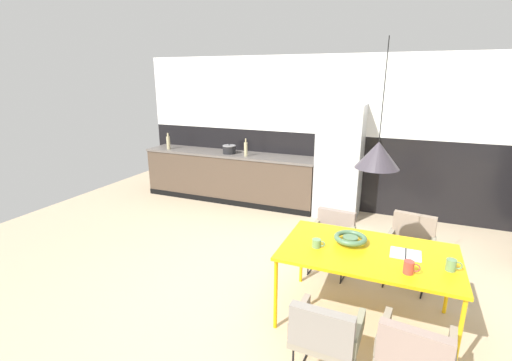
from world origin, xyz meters
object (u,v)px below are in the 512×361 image
at_px(open_book, 406,254).
at_px(bottle_wine_green, 168,142).
at_px(dining_table, 368,255).
at_px(mug_white_ceramic, 409,267).
at_px(mug_dark_espresso, 317,243).
at_px(fruit_bowl, 350,238).
at_px(armchair_near_window, 411,242).
at_px(mug_tall_blue, 452,265).
at_px(armchair_by_stool, 325,332).
at_px(refrigerator_column, 339,161).
at_px(armchair_corner_seat, 333,233).
at_px(pendant_lamp_over_table_near, 378,155).
at_px(armchair_head_of_table, 414,350).
at_px(cooking_pot, 229,149).
at_px(bottle_vinegar_dark, 246,149).

relative_size(open_book, bottle_wine_green, 0.83).
xyz_separation_m(dining_table, open_book, (0.32, 0.06, 0.05)).
bearing_deg(mug_white_ceramic, mug_dark_espresso, 167.96).
height_order(fruit_bowl, mug_white_ceramic, mug_white_ceramic).
relative_size(armchair_near_window, mug_tall_blue, 6.28).
distance_m(armchair_by_stool, open_book, 1.14).
xyz_separation_m(refrigerator_column, armchair_corner_seat, (0.29, -1.88, -0.45)).
relative_size(bottle_wine_green, pendant_lamp_over_table_near, 0.30).
height_order(dining_table, mug_white_ceramic, mug_white_ceramic).
height_order(refrigerator_column, fruit_bowl, refrigerator_column).
height_order(armchair_head_of_table, mug_dark_espresso, mug_dark_espresso).
relative_size(armchair_head_of_table, open_book, 2.82).
height_order(open_book, mug_tall_blue, mug_tall_blue).
bearing_deg(armchair_head_of_table, open_book, 102.82).
height_order(cooking_pot, pendant_lamp_over_table_near, pendant_lamp_over_table_near).
xyz_separation_m(armchair_corner_seat, open_book, (0.80, -0.79, 0.27)).
xyz_separation_m(armchair_near_window, pendant_lamp_over_table_near, (-0.38, -0.90, 1.15)).
height_order(armchair_corner_seat, bottle_vinegar_dark, bottle_vinegar_dark).
xyz_separation_m(refrigerator_column, bottle_wine_green, (-3.31, -0.13, 0.11)).
bearing_deg(bottle_vinegar_dark, pendant_lamp_over_table_near, -46.80).
bearing_deg(bottle_wine_green, armchair_near_window, -20.60).
distance_m(fruit_bowl, mug_dark_espresso, 0.34).
relative_size(open_book, bottle_vinegar_dark, 0.83).
distance_m(mug_tall_blue, mug_white_ceramic, 0.37).
xyz_separation_m(fruit_bowl, bottle_vinegar_dark, (-2.24, 2.50, 0.25)).
distance_m(armchair_by_stool, armchair_near_window, 1.93).
distance_m(open_book, pendant_lamp_over_table_near, 0.95).
relative_size(mug_white_ceramic, bottle_wine_green, 0.41).
bearing_deg(armchair_near_window, mug_white_ceramic, 97.07).
bearing_deg(mug_white_ceramic, armchair_head_of_table, -83.11).
distance_m(dining_table, pendant_lamp_over_table_near, 0.95).
distance_m(fruit_bowl, open_book, 0.50).
bearing_deg(armchair_near_window, refrigerator_column, -48.64).
distance_m(refrigerator_column, mug_white_ceramic, 3.21).
bearing_deg(cooking_pot, pendant_lamp_over_table_near, -43.61).
bearing_deg(pendant_lamp_over_table_near, bottle_vinegar_dark, 133.20).
height_order(armchair_by_stool, bottle_vinegar_dark, bottle_vinegar_dark).
height_order(dining_table, armchair_head_of_table, armchair_head_of_table).
bearing_deg(bottle_wine_green, armchair_head_of_table, -37.65).
distance_m(armchair_near_window, mug_dark_espresso, 1.35).
relative_size(armchair_near_window, armchair_head_of_table, 1.07).
distance_m(dining_table, armchair_head_of_table, 1.00).
distance_m(cooking_pot, bottle_wine_green, 1.30).
distance_m(armchair_by_stool, mug_white_ceramic, 0.89).
bearing_deg(armchair_corner_seat, mug_tall_blue, 146.05).
bearing_deg(pendant_lamp_over_table_near, refrigerator_column, 105.96).
bearing_deg(mug_tall_blue, bottle_wine_green, 150.54).
distance_m(dining_table, open_book, 0.33).
xyz_separation_m(refrigerator_column, armchair_near_window, (1.16, -1.81, -0.44)).
height_order(armchair_corner_seat, cooking_pot, cooking_pot).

